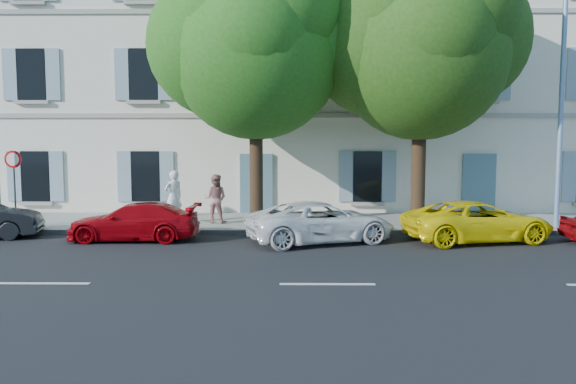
{
  "coord_description": "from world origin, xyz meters",
  "views": [
    {
      "loc": [
        -0.7,
        -15.52,
        2.98
      ],
      "look_at": [
        -0.89,
        2.0,
        1.4
      ],
      "focal_mm": 35.0,
      "sensor_mm": 36.0,
      "label": 1
    }
  ],
  "objects_px": {
    "car_yellow_supercar": "(478,221)",
    "car_white_coupe": "(321,222)",
    "pedestrian_b": "(215,199)",
    "car_red_coupe": "(134,222)",
    "road_sign": "(14,172)",
    "tree_left": "(256,53)",
    "pedestrian_a": "(173,197)",
    "street_lamp": "(564,87)",
    "tree_right": "(421,53)"
  },
  "relations": [
    {
      "from": "car_yellow_supercar",
      "to": "pedestrian_b",
      "type": "relative_size",
      "value": 2.58
    },
    {
      "from": "street_lamp",
      "to": "road_sign",
      "type": "bearing_deg",
      "value": 179.67
    },
    {
      "from": "tree_right",
      "to": "road_sign",
      "type": "distance_m",
      "value": 14.12
    },
    {
      "from": "car_red_coupe",
      "to": "pedestrian_b",
      "type": "bearing_deg",
      "value": 142.03
    },
    {
      "from": "car_red_coupe",
      "to": "tree_left",
      "type": "relative_size",
      "value": 0.44
    },
    {
      "from": "car_red_coupe",
      "to": "pedestrian_a",
      "type": "relative_size",
      "value": 2.15
    },
    {
      "from": "car_yellow_supercar",
      "to": "pedestrian_b",
      "type": "height_order",
      "value": "pedestrian_b"
    },
    {
      "from": "street_lamp",
      "to": "pedestrian_b",
      "type": "distance_m",
      "value": 12.09
    },
    {
      "from": "tree_left",
      "to": "tree_right",
      "type": "xyz_separation_m",
      "value": [
        5.51,
        0.04,
        0.02
      ]
    },
    {
      "from": "car_red_coupe",
      "to": "car_white_coupe",
      "type": "xyz_separation_m",
      "value": [
        5.63,
        -0.3,
        0.04
      ]
    },
    {
      "from": "car_red_coupe",
      "to": "road_sign",
      "type": "height_order",
      "value": "road_sign"
    },
    {
      "from": "car_yellow_supercar",
      "to": "street_lamp",
      "type": "height_order",
      "value": "street_lamp"
    },
    {
      "from": "pedestrian_a",
      "to": "pedestrian_b",
      "type": "height_order",
      "value": "pedestrian_a"
    },
    {
      "from": "tree_right",
      "to": "car_red_coupe",
      "type": "bearing_deg",
      "value": -165.4
    },
    {
      "from": "tree_right",
      "to": "street_lamp",
      "type": "xyz_separation_m",
      "value": [
        4.5,
        -0.66,
        -1.21
      ]
    },
    {
      "from": "car_yellow_supercar",
      "to": "street_lamp",
      "type": "xyz_separation_m",
      "value": [
        3.25,
        1.79,
        4.11
      ]
    },
    {
      "from": "car_red_coupe",
      "to": "street_lamp",
      "type": "xyz_separation_m",
      "value": [
        13.55,
        1.69,
        4.15
      ]
    },
    {
      "from": "car_yellow_supercar",
      "to": "street_lamp",
      "type": "bearing_deg",
      "value": -73.41
    },
    {
      "from": "road_sign",
      "to": "street_lamp",
      "type": "bearing_deg",
      "value": -0.33
    },
    {
      "from": "car_white_coupe",
      "to": "tree_left",
      "type": "bearing_deg",
      "value": 18.5
    },
    {
      "from": "car_white_coupe",
      "to": "pedestrian_b",
      "type": "height_order",
      "value": "pedestrian_b"
    },
    {
      "from": "road_sign",
      "to": "car_yellow_supercar",
      "type": "bearing_deg",
      "value": -7.29
    },
    {
      "from": "car_red_coupe",
      "to": "tree_left",
      "type": "height_order",
      "value": "tree_left"
    },
    {
      "from": "tree_left",
      "to": "road_sign",
      "type": "xyz_separation_m",
      "value": [
        -8.03,
        -0.52,
        -3.93
      ]
    },
    {
      "from": "car_white_coupe",
      "to": "pedestrian_b",
      "type": "xyz_separation_m",
      "value": [
        -3.53,
        2.95,
        0.39
      ]
    },
    {
      "from": "pedestrian_b",
      "to": "tree_right",
      "type": "bearing_deg",
      "value": -172.26
    },
    {
      "from": "tree_left",
      "to": "car_red_coupe",
      "type": "bearing_deg",
      "value": -146.81
    },
    {
      "from": "pedestrian_b",
      "to": "pedestrian_a",
      "type": "bearing_deg",
      "value": 11.7
    },
    {
      "from": "tree_right",
      "to": "pedestrian_b",
      "type": "height_order",
      "value": "tree_right"
    },
    {
      "from": "tree_left",
      "to": "pedestrian_a",
      "type": "bearing_deg",
      "value": 174.15
    },
    {
      "from": "car_white_coupe",
      "to": "road_sign",
      "type": "distance_m",
      "value": 10.42
    },
    {
      "from": "car_red_coupe",
      "to": "pedestrian_b",
      "type": "relative_size",
      "value": 2.31
    },
    {
      "from": "car_red_coupe",
      "to": "car_yellow_supercar",
      "type": "distance_m",
      "value": 10.31
    },
    {
      "from": "car_yellow_supercar",
      "to": "tree_right",
      "type": "distance_m",
      "value": 5.99
    },
    {
      "from": "tree_right",
      "to": "street_lamp",
      "type": "distance_m",
      "value": 4.71
    },
    {
      "from": "tree_left",
      "to": "street_lamp",
      "type": "xyz_separation_m",
      "value": [
        10.01,
        -0.62,
        -1.19
      ]
    },
    {
      "from": "tree_right",
      "to": "street_lamp",
      "type": "relative_size",
      "value": 1.12
    },
    {
      "from": "tree_left",
      "to": "road_sign",
      "type": "distance_m",
      "value": 8.96
    },
    {
      "from": "tree_right",
      "to": "car_white_coupe",
      "type": "bearing_deg",
      "value": -142.23
    },
    {
      "from": "car_white_coupe",
      "to": "pedestrian_a",
      "type": "distance_m",
      "value": 5.79
    },
    {
      "from": "car_yellow_supercar",
      "to": "tree_left",
      "type": "bearing_deg",
      "value": 58.07
    },
    {
      "from": "car_red_coupe",
      "to": "pedestrian_a",
      "type": "distance_m",
      "value": 2.74
    },
    {
      "from": "car_yellow_supercar",
      "to": "pedestrian_a",
      "type": "height_order",
      "value": "pedestrian_a"
    },
    {
      "from": "car_white_coupe",
      "to": "road_sign",
      "type": "height_order",
      "value": "road_sign"
    },
    {
      "from": "car_red_coupe",
      "to": "car_yellow_supercar",
      "type": "bearing_deg",
      "value": 89.78
    },
    {
      "from": "car_yellow_supercar",
      "to": "car_white_coupe",
      "type": "bearing_deg",
      "value": 80.19
    },
    {
      "from": "road_sign",
      "to": "tree_right",
      "type": "bearing_deg",
      "value": 2.37
    },
    {
      "from": "car_yellow_supercar",
      "to": "tree_left",
      "type": "distance_m",
      "value": 8.92
    },
    {
      "from": "street_lamp",
      "to": "tree_right",
      "type": "bearing_deg",
      "value": 171.61
    },
    {
      "from": "car_yellow_supercar",
      "to": "road_sign",
      "type": "xyz_separation_m",
      "value": [
        -14.79,
        1.89,
        1.37
      ]
    }
  ]
}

